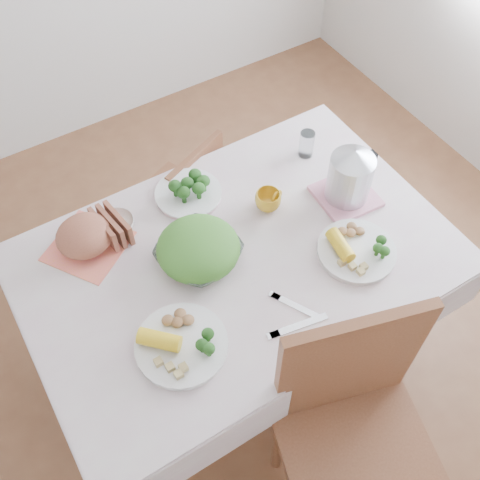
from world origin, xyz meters
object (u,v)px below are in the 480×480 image
dining_table (238,310)px  chair_far (172,190)px  salad_bowl (199,254)px  dinner_plate_left (182,346)px  dinner_plate_right (356,251)px  chair_near (358,466)px  yellow_mug (268,201)px  electric_kettle (350,176)px

dining_table → chair_far: chair_far is taller
dining_table → salad_bowl: size_ratio=5.12×
dinner_plate_left → dinner_plate_right: size_ratio=1.06×
chair_near → chair_far: bearing=104.3°
yellow_mug → salad_bowl: bearing=-167.7°
dining_table → electric_kettle: bearing=2.2°
electric_kettle → chair_near: bearing=-114.6°
dining_table → chair_far: 0.66m
chair_far → yellow_mug: chair_far is taller
yellow_mug → dining_table: bearing=-147.8°
salad_bowl → electric_kettle: electric_kettle is taller
chair_near → yellow_mug: size_ratio=10.92×
chair_near → chair_far: chair_near is taller
dinner_plate_left → yellow_mug: yellow_mug is taller
dinner_plate_right → electric_kettle: (0.13, 0.23, 0.11)m
dining_table → dinner_plate_right: bearing=-30.0°
chair_near → electric_kettle: (0.49, 0.77, 0.42)m
salad_bowl → dinner_plate_left: bearing=-128.5°
dining_table → dinner_plate_right: 0.58m
chair_far → salad_bowl: bearing=52.2°
dinner_plate_left → dinner_plate_right: (0.70, -0.00, 0.00)m
chair_far → electric_kettle: electric_kettle is taller
yellow_mug → electric_kettle: (0.28, -0.12, 0.08)m
salad_bowl → yellow_mug: yellow_mug is taller
salad_bowl → dinner_plate_right: salad_bowl is taller
salad_bowl → dinner_plate_right: bearing=-29.0°
chair_far → electric_kettle: (0.45, -0.63, 0.42)m
dining_table → chair_near: chair_near is taller
dining_table → salad_bowl: 0.44m
chair_far → dinner_plate_left: 0.99m
dinner_plate_left → yellow_mug: (0.55, 0.34, 0.03)m
chair_far → electric_kettle: size_ratio=3.44×
dining_table → chair_near: size_ratio=1.31×
dinner_plate_right → chair_far: bearing=110.5°
chair_near → electric_kettle: size_ratio=4.64×
dining_table → chair_far: bearing=86.5°
yellow_mug → electric_kettle: 0.31m
salad_bowl → electric_kettle: (0.62, -0.04, 0.09)m
electric_kettle → yellow_mug: bearing=165.8°
dinner_plate_left → dining_table: bearing=31.6°
chair_near → dinner_plate_right: 0.72m
dinner_plate_left → electric_kettle: 0.87m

